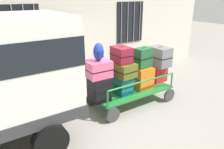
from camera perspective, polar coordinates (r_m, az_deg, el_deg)
name	(u,v)px	position (r m, az deg, el deg)	size (l,w,h in m)	color
ground_plane	(115,107)	(6.22, 0.74, -8.56)	(40.00, 40.00, 0.00)	gray
building_wall	(75,11)	(7.50, -9.77, 16.12)	(12.00, 0.38, 5.00)	beige
luggage_cart	(132,92)	(6.31, 5.16, -4.57)	(2.41, 1.11, 0.44)	#1E722D
cart_railing	(132,78)	(6.14, 5.29, -0.93)	(2.30, 0.97, 0.43)	#1E722D
suitcase_left_bottom	(99,88)	(5.57, -3.41, -3.66)	(0.48, 0.57, 0.62)	black
suitcase_left_middle	(98,69)	(5.41, -3.72, 1.53)	(0.61, 0.57, 0.42)	#CC4C72
suitcase_midleft_bottom	(122,85)	(5.95, 2.69, -2.65)	(0.41, 0.53, 0.50)	#0F5960
suitcase_midleft_middle	(122,69)	(5.82, 2.58, 1.42)	(0.56, 0.78, 0.37)	#4C5119
suitcase_midleft_top	(121,55)	(5.73, 2.48, 5.23)	(0.42, 0.57, 0.42)	maroon
suitcase_center_bottom	(141,77)	(6.41, 7.57, -0.56)	(0.55, 0.67, 0.62)	orange
suitcase_center_middle	(143,58)	(6.19, 8.11, 4.40)	(0.52, 0.37, 0.56)	#194C28
suitcase_midright_bottom	(159,74)	(6.88, 12.26, 0.16)	(0.52, 0.28, 0.51)	#B21E1E
suitcase_midright_middle	(160,57)	(6.74, 12.42, 4.62)	(0.46, 0.64, 0.59)	slate
backpack	(99,52)	(5.26, -3.52, 5.90)	(0.27, 0.22, 0.44)	navy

